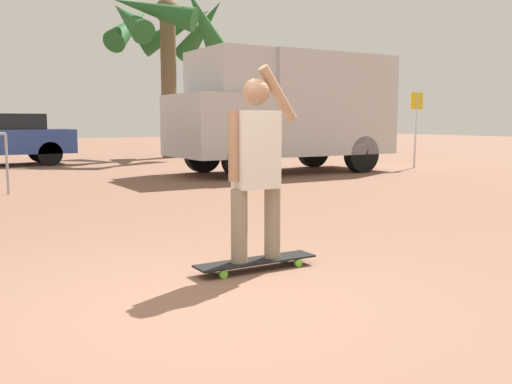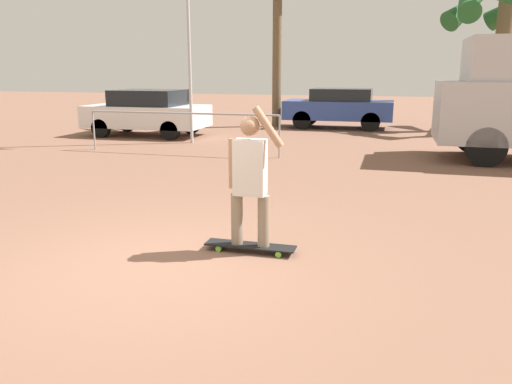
{
  "view_description": "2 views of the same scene",
  "coord_description": "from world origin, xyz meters",
  "px_view_note": "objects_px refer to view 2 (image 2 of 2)",
  "views": [
    {
      "loc": [
        -1.54,
        -3.35,
        1.27
      ],
      "look_at": [
        1.27,
        1.36,
        0.58
      ],
      "focal_mm": 40.0,
      "sensor_mm": 36.0,
      "label": 1
    },
    {
      "loc": [
        2.45,
        -4.69,
        2.11
      ],
      "look_at": [
        0.94,
        0.88,
        0.71
      ],
      "focal_mm": 35.0,
      "sensor_mm": 36.0,
      "label": 2
    }
  ],
  "objects_px": {
    "parked_car_blue": "(339,107)",
    "parked_car_white": "(147,112)",
    "palm_tree_near_van": "(506,4)",
    "skateboard": "(250,246)",
    "person_skateboarder": "(250,174)"
  },
  "relations": [
    {
      "from": "person_skateboarder",
      "to": "parked_car_blue",
      "type": "xyz_separation_m",
      "value": [
        -0.4,
        13.67,
        -0.16
      ]
    },
    {
      "from": "parked_car_white",
      "to": "palm_tree_near_van",
      "type": "distance_m",
      "value": 12.89
    },
    {
      "from": "parked_car_blue",
      "to": "skateboard",
      "type": "bearing_deg",
      "value": -88.31
    },
    {
      "from": "skateboard",
      "to": "person_skateboarder",
      "type": "distance_m",
      "value": 0.88
    },
    {
      "from": "skateboard",
      "to": "parked_car_white",
      "type": "bearing_deg",
      "value": 122.99
    },
    {
      "from": "parked_car_blue",
      "to": "parked_car_white",
      "type": "height_order",
      "value": "parked_car_white"
    },
    {
      "from": "skateboard",
      "to": "palm_tree_near_van",
      "type": "height_order",
      "value": "palm_tree_near_van"
    },
    {
      "from": "person_skateboarder",
      "to": "parked_car_white",
      "type": "distance_m",
      "value": 11.61
    },
    {
      "from": "parked_car_blue",
      "to": "palm_tree_near_van",
      "type": "bearing_deg",
      "value": 8.87
    },
    {
      "from": "person_skateboarder",
      "to": "parked_car_blue",
      "type": "bearing_deg",
      "value": 91.69
    },
    {
      "from": "skateboard",
      "to": "parked_car_white",
      "type": "relative_size",
      "value": 0.28
    },
    {
      "from": "palm_tree_near_van",
      "to": "skateboard",
      "type": "bearing_deg",
      "value": -109.36
    },
    {
      "from": "parked_car_white",
      "to": "palm_tree_near_van",
      "type": "height_order",
      "value": "palm_tree_near_van"
    },
    {
      "from": "parked_car_white",
      "to": "palm_tree_near_van",
      "type": "xyz_separation_m",
      "value": [
        11.42,
        4.8,
        3.57
      ]
    },
    {
      "from": "skateboard",
      "to": "parked_car_white",
      "type": "height_order",
      "value": "parked_car_white"
    }
  ]
}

